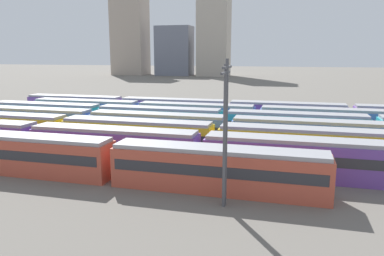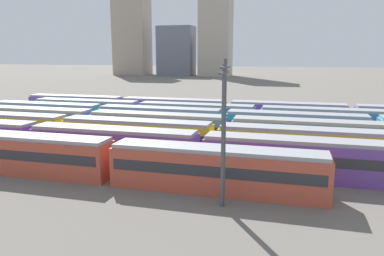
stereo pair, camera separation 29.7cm
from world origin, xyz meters
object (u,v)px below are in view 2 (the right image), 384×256
at_px(train_track_1, 301,158).
at_px(catenary_pole_0, 223,130).
at_px(train_track_6, 287,114).
at_px(train_track_5, 258,118).
at_px(catenary_pole_2, 224,127).
at_px(train_track_3, 309,135).
at_px(train_track_4, 295,127).
at_px(train_track_0, 23,153).

height_order(train_track_1, catenary_pole_0, catenary_pole_0).
distance_m(train_track_1, train_track_6, 26.07).
distance_m(train_track_5, catenary_pole_2, 29.10).
relative_size(train_track_1, train_track_3, 1.00).
relative_size(train_track_1, catenary_pole_0, 8.86).
bearing_deg(catenary_pole_0, train_track_4, 77.80).
relative_size(train_track_1, train_track_5, 1.25).
distance_m(train_track_3, train_track_5, 12.52).
height_order(train_track_6, catenary_pole_0, catenary_pole_0).
bearing_deg(train_track_5, catenary_pole_0, -89.58).
bearing_deg(train_track_3, catenary_pole_0, -109.86).
distance_m(train_track_0, catenary_pole_0, 20.57).
height_order(train_track_1, train_track_3, same).
xyz_separation_m(train_track_1, train_track_4, (-0.59, 15.60, 0.00)).
bearing_deg(train_track_4, train_track_3, -73.02).
distance_m(train_track_3, catenary_pole_2, 20.02).
bearing_deg(catenary_pole_0, catenary_pole_2, 81.73).
bearing_deg(catenary_pole_0, train_track_3, 70.14).
bearing_deg(catenary_pole_2, train_track_4, 77.75).
distance_m(train_track_1, catenary_pole_2, 10.67).
bearing_deg(train_track_1, train_track_4, 92.18).
height_order(train_track_4, train_track_5, same).
bearing_deg(train_track_6, catenary_pole_2, -96.41).
xyz_separation_m(train_track_0, train_track_5, (19.74, 26.00, 0.00)).
bearing_deg(train_track_5, train_track_4, -44.03).
relative_size(train_track_1, train_track_6, 1.00).
bearing_deg(train_track_5, train_track_6, 51.90).
height_order(train_track_3, catenary_pole_2, catenary_pole_2).
bearing_deg(train_track_5, train_track_1, -73.98).
xyz_separation_m(train_track_6, catenary_pole_2, (-3.82, -34.00, 4.12)).
bearing_deg(catenary_pole_2, train_track_5, 90.51).
distance_m(train_track_0, train_track_4, 32.62).
distance_m(train_track_6, catenary_pole_2, 34.46).
bearing_deg(train_track_0, catenary_pole_0, -8.84).
distance_m(train_track_4, catenary_pole_0, 24.77).
bearing_deg(train_track_1, train_track_6, 94.17).
relative_size(train_track_6, catenary_pole_0, 8.86).
height_order(train_track_5, train_track_6, same).
xyz_separation_m(train_track_3, train_track_5, (-6.97, 10.40, 0.00)).
height_order(train_track_0, catenary_pole_0, catenary_pole_0).
distance_m(train_track_0, train_track_6, 39.25).
distance_m(catenary_pole_0, catenary_pole_2, 0.36).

